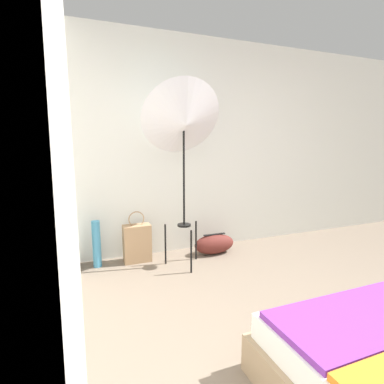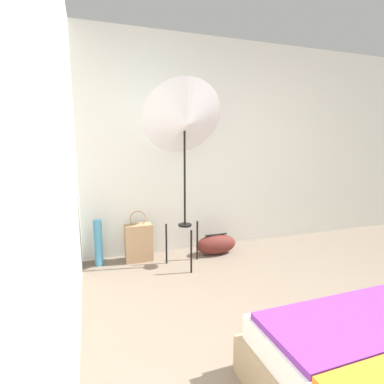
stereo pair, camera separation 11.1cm
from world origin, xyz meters
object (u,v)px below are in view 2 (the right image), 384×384
photo_umbrella (184,122)px  paper_roll (98,243)px  tote_bag (139,242)px  duffel_bag (216,244)px

photo_umbrella → paper_roll: (-0.90, 0.31, -1.30)m
tote_bag → duffel_bag: tote_bag is taller
photo_umbrella → duffel_bag: size_ratio=3.87×
tote_bag → paper_roll: tote_bag is taller
tote_bag → duffel_bag: (0.93, -0.10, -0.10)m
duffel_bag → tote_bag: bearing=173.9°
photo_umbrella → duffel_bag: photo_umbrella is taller
photo_umbrella → tote_bag: size_ratio=3.37×
photo_umbrella → paper_roll: bearing=161.2°
tote_bag → duffel_bag: size_ratio=1.15×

